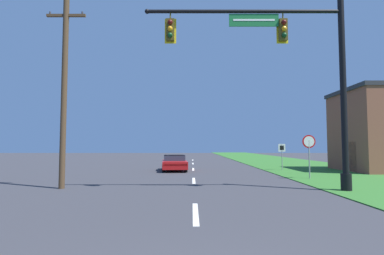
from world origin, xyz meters
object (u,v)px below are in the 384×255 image
object	(u,v)px
route_sign_post	(281,151)
car_ahead	(173,163)
utility_pole_near	(63,87)
stop_sign	(308,147)
signal_mast	(295,69)

from	to	relation	value
route_sign_post	car_ahead	bearing A→B (deg)	-179.09
car_ahead	utility_pole_near	size ratio (longest dim) A/B	0.51
stop_sign	utility_pole_near	size ratio (longest dim) A/B	0.28
signal_mast	car_ahead	bearing A→B (deg)	118.90
stop_sign	route_sign_post	distance (m)	6.15
utility_pole_near	signal_mast	bearing A→B (deg)	-4.60
stop_sign	route_sign_post	xyz separation A→B (m)	(0.27, 6.14, -0.34)
signal_mast	stop_sign	world-z (taller)	signal_mast
car_ahead	route_sign_post	distance (m)	8.46
signal_mast	utility_pole_near	bearing A→B (deg)	175.40
signal_mast	utility_pole_near	xyz separation A→B (m)	(-10.35, 0.83, -0.65)
car_ahead	stop_sign	world-z (taller)	stop_sign
car_ahead	utility_pole_near	xyz separation A→B (m)	(-4.48, -9.80, 3.98)
signal_mast	route_sign_post	world-z (taller)	signal_mast
signal_mast	car_ahead	world-z (taller)	signal_mast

